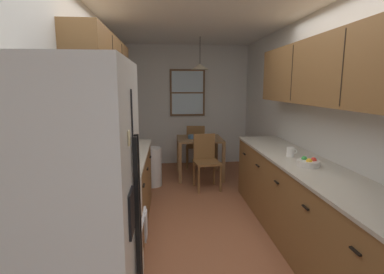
{
  "coord_description": "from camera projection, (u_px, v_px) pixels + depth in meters",
  "views": [
    {
      "loc": [
        -0.44,
        -2.75,
        1.69
      ],
      "look_at": [
        -0.11,
        1.1,
        1.02
      ],
      "focal_mm": 27.45,
      "sensor_mm": 36.0,
      "label": 1
    }
  ],
  "objects": [
    {
      "name": "wall_left",
      "position": [
        95.0,
        120.0,
        3.68
      ],
      "size": [
        0.1,
        9.0,
        2.55
      ],
      "primitive_type": "cube",
      "color": "silver",
      "rests_on": "ground"
    },
    {
      "name": "wall_back",
      "position": [
        187.0,
        105.0,
        6.39
      ],
      "size": [
        4.4,
        0.1,
        2.55
      ],
      "primitive_type": "cube",
      "color": "silver",
      "rests_on": "ground"
    },
    {
      "name": "counter_left",
      "position": [
        122.0,
        189.0,
        3.58
      ],
      "size": [
        0.64,
        1.84,
        0.9
      ],
      "color": "brown",
      "rests_on": "ground"
    },
    {
      "name": "ceiling_slab",
      "position": [
        202.0,
        11.0,
        3.57
      ],
      "size": [
        4.4,
        9.0,
        0.08
      ],
      "primitive_type": "cube",
      "color": "white"
    },
    {
      "name": "pendant_light",
      "position": [
        200.0,
        67.0,
        5.22
      ],
      "size": [
        0.31,
        0.31,
        0.57
      ],
      "color": "black"
    },
    {
      "name": "storage_canister",
      "position": [
        109.0,
        160.0,
        2.77
      ],
      "size": [
        0.13,
        0.13,
        0.21
      ],
      "color": "red",
      "rests_on": "counter_left"
    },
    {
      "name": "table_serving_bowl",
      "position": [
        193.0,
        137.0,
        5.41
      ],
      "size": [
        0.2,
        0.2,
        0.06
      ],
      "primitive_type": "cylinder",
      "color": "#4C7299",
      "rests_on": "dining_table"
    },
    {
      "name": "mug_by_coffeemaker",
      "position": [
        291.0,
        152.0,
        3.33
      ],
      "size": [
        0.12,
        0.08,
        0.11
      ],
      "color": "white",
      "rests_on": "counter_right"
    },
    {
      "name": "trash_bin",
      "position": [
        153.0,
        167.0,
        5.01
      ],
      "size": [
        0.31,
        0.31,
        0.67
      ],
      "primitive_type": "cylinder",
      "color": "white",
      "rests_on": "ground"
    },
    {
      "name": "upper_cabinets_left",
      "position": [
        104.0,
        70.0,
        3.27
      ],
      "size": [
        0.33,
        1.92,
        0.7
      ],
      "color": "brown"
    },
    {
      "name": "fruit_bowl",
      "position": [
        308.0,
        162.0,
        2.93
      ],
      "size": [
        0.22,
        0.22,
        0.09
      ],
      "color": "silver",
      "rests_on": "counter_right"
    },
    {
      "name": "ground_plane",
      "position": [
        201.0,
        211.0,
        4.01
      ],
      "size": [
        12.0,
        12.0,
        0.0
      ],
      "primitive_type": "plane",
      "color": "#995B3D"
    },
    {
      "name": "refrigerator",
      "position": [
        72.0,
        234.0,
        1.57
      ],
      "size": [
        0.7,
        0.76,
        1.82
      ],
      "color": "white",
      "rests_on": "ground"
    },
    {
      "name": "dining_chair_far",
      "position": [
        196.0,
        144.0,
        6.08
      ],
      "size": [
        0.44,
        0.44,
        0.9
      ],
      "color": "brown",
      "rests_on": "ground"
    },
    {
      "name": "stove_range",
      "position": [
        100.0,
        240.0,
        2.36
      ],
      "size": [
        0.66,
        0.65,
        1.1
      ],
      "color": "white",
      "rests_on": "ground"
    },
    {
      "name": "upper_cabinets_right",
      "position": [
        329.0,
        71.0,
        2.86
      ],
      "size": [
        0.33,
        2.96,
        0.67
      ],
      "color": "brown"
    },
    {
      "name": "dining_chair_near",
      "position": [
        206.0,
        159.0,
        4.89
      ],
      "size": [
        0.45,
        0.45,
        0.9
      ],
      "color": "brown",
      "rests_on": "ground"
    },
    {
      "name": "back_window",
      "position": [
        188.0,
        93.0,
        6.28
      ],
      "size": [
        0.75,
        0.05,
        0.99
      ],
      "color": "brown"
    },
    {
      "name": "wall_right",
      "position": [
        302.0,
        118.0,
        3.91
      ],
      "size": [
        0.1,
        9.0,
        2.55
      ],
      "primitive_type": "cube",
      "color": "silver",
      "rests_on": "ground"
    },
    {
      "name": "counter_right",
      "position": [
        304.0,
        204.0,
        3.14
      ],
      "size": [
        0.64,
        3.28,
        0.9
      ],
      "color": "brown",
      "rests_on": "ground"
    },
    {
      "name": "dining_table",
      "position": [
        200.0,
        145.0,
        5.46
      ],
      "size": [
        0.82,
        0.81,
        0.74
      ],
      "color": "brown",
      "rests_on": "ground"
    },
    {
      "name": "microwave_over_range",
      "position": [
        75.0,
        89.0,
        2.14
      ],
      "size": [
        0.39,
        0.6,
        0.34
      ],
      "color": "black"
    },
    {
      "name": "dish_towel",
      "position": [
        146.0,
        226.0,
        2.54
      ],
      "size": [
        0.02,
        0.16,
        0.24
      ],
      "primitive_type": "cube",
      "color": "white"
    }
  ]
}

